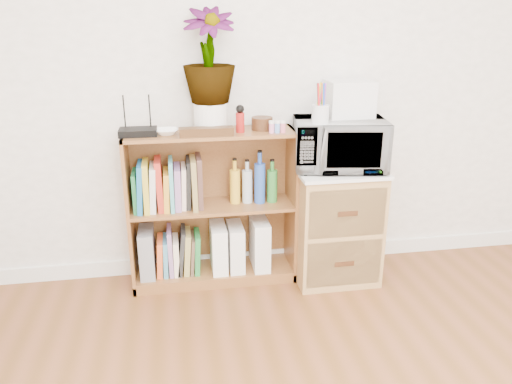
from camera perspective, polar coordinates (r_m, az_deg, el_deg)
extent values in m
cube|color=white|center=(3.38, 0.99, -7.39)|extent=(4.00, 0.02, 0.10)
cube|color=brown|center=(3.04, -4.97, -1.89)|extent=(1.00, 0.30, 0.95)
cube|color=#9E7542|center=(3.16, 8.90, -3.65)|extent=(0.50, 0.45, 0.70)
imported|color=silver|center=(2.99, 9.48, 5.42)|extent=(0.58, 0.44, 0.29)
cylinder|color=silver|center=(2.82, 7.37, 8.82)|extent=(0.10, 0.10, 0.10)
cube|color=silver|center=(3.05, 10.54, 10.46)|extent=(0.27, 0.22, 0.21)
cube|color=black|center=(2.88, -13.33, 6.70)|extent=(0.21, 0.14, 0.04)
imported|color=white|center=(2.86, -10.16, 6.79)|extent=(0.13, 0.13, 0.03)
cylinder|color=white|center=(2.91, -5.20, 8.53)|extent=(0.19, 0.19, 0.16)
imported|color=#2E7433|center=(2.86, -5.42, 15.25)|extent=(0.29, 0.29, 0.52)
cube|color=#321C0D|center=(2.80, -5.68, 6.88)|extent=(0.30, 0.07, 0.05)
cylinder|color=#9E1513|center=(2.87, -1.83, 7.93)|extent=(0.05, 0.05, 0.11)
cylinder|color=#38200F|center=(2.94, 0.70, 7.84)|extent=(0.12, 0.12, 0.07)
cube|color=pink|center=(2.86, 2.44, 7.32)|extent=(0.11, 0.04, 0.06)
cube|color=gray|center=(3.14, -12.34, -6.69)|extent=(0.09, 0.24, 0.29)
cube|color=white|center=(3.14, -4.30, -6.32)|extent=(0.09, 0.24, 0.29)
cube|color=white|center=(3.15, -2.35, -6.24)|extent=(0.09, 0.23, 0.29)
cube|color=white|center=(3.16, 0.41, -5.82)|extent=(0.10, 0.25, 0.31)
cube|color=#1D6E38|center=(2.99, -13.62, 0.15)|extent=(0.02, 0.20, 0.23)
cube|color=#1A629C|center=(2.98, -13.07, 0.66)|extent=(0.05, 0.20, 0.29)
cube|color=gold|center=(2.98, -12.41, 0.77)|extent=(0.03, 0.20, 0.29)
cube|color=silver|center=(2.98, -11.68, 0.57)|extent=(0.05, 0.20, 0.27)
cube|color=red|center=(2.98, -10.96, 0.92)|extent=(0.05, 0.20, 0.30)
cube|color=gold|center=(2.99, -10.20, 0.33)|extent=(0.04, 0.20, 0.23)
cube|color=#48AAAF|center=(2.98, -9.63, 0.98)|extent=(0.02, 0.20, 0.30)
cube|color=#94689C|center=(2.98, -8.97, 0.59)|extent=(0.04, 0.20, 0.25)
cube|color=#F8D5C1|center=(2.98, -8.29, 0.60)|extent=(0.04, 0.20, 0.25)
cube|color=black|center=(2.98, -7.73, 0.97)|extent=(0.04, 0.20, 0.29)
cube|color=olive|center=(2.98, -7.13, 1.14)|extent=(0.03, 0.20, 0.30)
cube|color=#51342E|center=(2.98, -6.49, 1.22)|extent=(0.03, 0.20, 0.31)
cylinder|color=gold|center=(3.00, -2.40, 1.11)|extent=(0.06, 0.06, 0.27)
cylinder|color=#ABBBC1|center=(3.01, -0.98, 1.09)|extent=(0.06, 0.06, 0.26)
cylinder|color=#254DB1|center=(3.01, 0.40, 1.68)|extent=(0.07, 0.07, 0.32)
cylinder|color=#2D7B2E|center=(3.04, 1.84, 1.22)|extent=(0.06, 0.06, 0.26)
cube|color=#EB5C29|center=(3.15, -10.91, -7.16)|extent=(0.04, 0.19, 0.23)
cube|color=teal|center=(3.15, -10.29, -7.13)|extent=(0.03, 0.19, 0.23)
cube|color=#9C6FA7|center=(3.14, -9.76, -6.58)|extent=(0.03, 0.19, 0.29)
cube|color=#FFE8C6|center=(3.15, -9.10, -7.11)|extent=(0.03, 0.19, 0.22)
cube|color=#272727|center=(3.14, -8.52, -6.58)|extent=(0.06, 0.19, 0.28)
cube|color=#A2954B|center=(3.15, -7.89, -6.72)|extent=(0.05, 0.19, 0.26)
cube|color=brown|center=(3.15, -7.31, -6.92)|extent=(0.04, 0.19, 0.23)
cube|color=#217E36|center=(3.15, -6.77, -6.76)|extent=(0.04, 0.19, 0.25)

